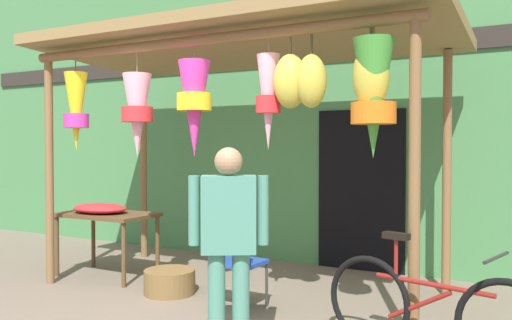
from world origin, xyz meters
name	(u,v)px	position (x,y,z in m)	size (l,w,h in m)	color
ground_plane	(156,315)	(0.00, 0.00, 0.00)	(30.00, 30.00, 0.00)	#756656
shop_facade	(284,97)	(0.01, 2.73, 2.22)	(12.56, 0.29, 4.44)	#47844C
market_stall_canopy	(238,64)	(0.34, 0.91, 2.39)	(4.51, 2.11, 2.78)	brown
display_table	(107,220)	(-1.44, 0.88, 0.66)	(1.14, 0.68, 0.75)	brown
flower_heap_on_table	(100,208)	(-1.50, 0.83, 0.81)	(0.71, 0.50, 0.11)	red
folding_chair	(237,257)	(0.58, 0.47, 0.50)	(0.42, 0.42, 0.84)	#2347A8
wicker_basket_by_table	(170,282)	(-0.33, 0.63, 0.12)	(0.54, 0.54, 0.25)	brown
parked_bicycle	(431,312)	(2.41, 0.13, 0.35)	(1.71, 0.57, 0.92)	black
customer_foreground	(229,233)	(1.06, -0.46, 0.90)	(0.52, 0.39, 1.54)	#4C8E7A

